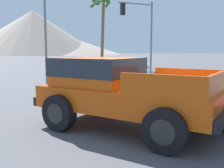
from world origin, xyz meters
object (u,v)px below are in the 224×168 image
orange_pickup_truck (116,88)px  parked_car_silver (95,66)px  traffic_light_main (140,25)px  palm_tree_short (102,13)px  parked_car_white (137,62)px

orange_pickup_truck → parked_car_silver: size_ratio=1.15×
traffic_light_main → palm_tree_short: (0.98, 10.78, 2.36)m
parked_car_white → palm_tree_short: 7.57m
traffic_light_main → palm_tree_short: palm_tree_short is taller
orange_pickup_truck → traffic_light_main: size_ratio=0.86×
parked_car_white → palm_tree_short: size_ratio=0.52×
palm_tree_short → traffic_light_main: bearing=-95.2°
parked_car_silver → palm_tree_short: size_ratio=0.51×
traffic_light_main → palm_tree_short: size_ratio=0.69×
orange_pickup_truck → palm_tree_short: palm_tree_short is taller
parked_car_silver → traffic_light_main: traffic_light_main is taller
parked_car_silver → orange_pickup_truck: bearing=-39.0°
palm_tree_short → orange_pickup_truck: bearing=-110.8°
parked_car_white → orange_pickup_truck: bearing=-90.3°
orange_pickup_truck → parked_car_silver: orange_pickup_truck is taller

